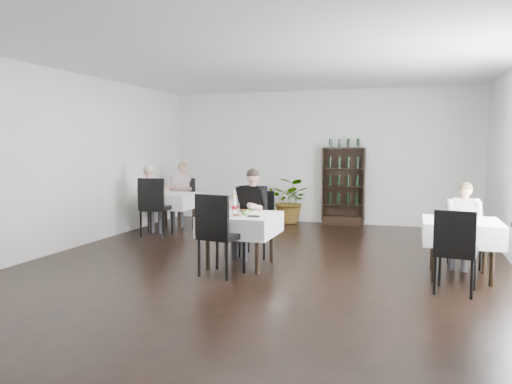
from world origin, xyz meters
TOP-DOWN VIEW (x-y plane):
  - room_shell at (0.00, 0.00)m, footprint 9.00×9.00m
  - wine_shelf at (0.60, 4.31)m, footprint 0.90×0.28m
  - main_table at (-0.30, 0.00)m, footprint 1.03×1.03m
  - left_table at (-2.70, 2.50)m, footprint 0.98×0.98m
  - right_table at (2.70, 0.30)m, footprint 0.98×0.98m
  - potted_tree at (-0.58, 4.20)m, footprint 1.06×0.96m
  - main_chair_far at (-0.29, 0.81)m, footprint 0.48×0.49m
  - main_chair_near at (-0.40, -0.63)m, footprint 0.60×0.60m
  - left_chair_far at (-2.75, 3.12)m, footprint 0.64×0.64m
  - left_chair_near at (-2.68, 1.75)m, footprint 0.57×0.57m
  - right_chair_far at (2.79, 1.02)m, footprint 0.46×0.47m
  - right_chair_near at (2.57, -0.54)m, footprint 0.54×0.54m
  - diner_main at (-0.34, 0.57)m, footprint 0.60×0.64m
  - diner_left_far at (-2.80, 3.18)m, footprint 0.54×0.55m
  - diner_left_near at (-2.82, 1.86)m, footprint 0.56×0.58m
  - diner_right_far at (2.78, 0.90)m, footprint 0.53×0.56m
  - plate_far at (-0.28, 0.19)m, footprint 0.28×0.28m
  - plate_near at (-0.23, -0.26)m, footprint 0.28×0.28m
  - pilsner_dark at (-0.62, -0.00)m, footprint 0.06×0.06m
  - pilsner_lager at (-0.45, 0.12)m, footprint 0.08×0.08m
  - coke_bottle at (-0.39, -0.03)m, footprint 0.07×0.07m
  - napkin_cutlery at (-0.06, -0.21)m, footprint 0.23×0.22m
  - pepper_mill at (2.82, 0.33)m, footprint 0.05×0.05m

SIDE VIEW (x-z plane):
  - right_chair_far at x=2.79m, z-range 0.06..0.97m
  - potted_tree at x=-0.58m, z-range 0.00..1.04m
  - right_chair_near at x=2.57m, z-range 0.07..1.08m
  - main_chair_far at x=-0.29m, z-range 0.07..1.10m
  - left_chair_far at x=-2.75m, z-range 0.07..1.13m
  - left_table at x=-2.70m, z-range 0.24..1.01m
  - right_table at x=2.70m, z-range 0.24..1.01m
  - main_table at x=-0.30m, z-range 0.24..1.01m
  - main_chair_near at x=-0.40m, z-range 0.08..1.20m
  - left_chair_near at x=-2.68m, z-range 0.08..1.23m
  - diner_right_far at x=2.78m, z-range 0.10..1.34m
  - napkin_cutlery at x=-0.06m, z-range 0.77..0.79m
  - plate_near at x=-0.23m, z-range 0.75..0.83m
  - plate_far at x=-0.28m, z-range 0.75..0.83m
  - diner_left_near at x=-2.82m, z-range 0.11..1.51m
  - diner_main at x=-0.34m, z-range 0.11..1.51m
  - diner_left_far at x=-2.80m, z-range 0.11..1.52m
  - pepper_mill at x=2.82m, z-range 0.77..0.87m
  - wine_shelf at x=0.60m, z-range -0.03..1.72m
  - coke_bottle at x=-0.39m, z-range 0.74..1.02m
  - pilsner_dark at x=-0.62m, z-range 0.75..1.02m
  - pilsner_lager at x=-0.45m, z-range 0.74..1.08m
  - room_shell at x=0.00m, z-range -3.00..6.00m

